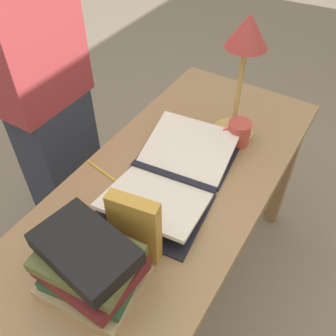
# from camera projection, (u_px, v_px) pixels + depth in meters

# --- Properties ---
(ground_plane) EXTENTS (12.00, 12.00, 0.00)m
(ground_plane) POSITION_uv_depth(u_px,v_px,m) (163.00, 298.00, 1.74)
(ground_plane) COLOR gray
(reading_desk) EXTENTS (1.53, 0.62, 0.73)m
(reading_desk) POSITION_uv_depth(u_px,v_px,m) (161.00, 213.00, 1.29)
(reading_desk) COLOR #937047
(reading_desk) RESTS_ON ground_plane
(open_book) EXTENTS (0.59, 0.38, 0.07)m
(open_book) POSITION_uv_depth(u_px,v_px,m) (173.00, 175.00, 1.25)
(open_book) COLOR black
(open_book) RESTS_ON reading_desk
(book_stack_tall) EXTENTS (0.23, 0.27, 0.19)m
(book_stack_tall) POSITION_uv_depth(u_px,v_px,m) (90.00, 266.00, 0.93)
(book_stack_tall) COLOR tan
(book_stack_tall) RESTS_ON reading_desk
(book_standing_upright) EXTENTS (0.06, 0.14, 0.22)m
(book_standing_upright) POSITION_uv_depth(u_px,v_px,m) (135.00, 228.00, 0.99)
(book_standing_upright) COLOR #BC8933
(book_standing_upright) RESTS_ON reading_desk
(reading_lamp) EXTENTS (0.16, 0.16, 0.46)m
(reading_lamp) POSITION_uv_depth(u_px,v_px,m) (245.00, 52.00, 1.20)
(reading_lamp) COLOR tan
(reading_lamp) RESTS_ON reading_desk
(coffee_mug) EXTENTS (0.09, 0.10, 0.09)m
(coffee_mug) POSITION_uv_depth(u_px,v_px,m) (238.00, 133.00, 1.37)
(coffee_mug) COLOR #B74238
(coffee_mug) RESTS_ON reading_desk
(pencil) EXTENTS (0.03, 0.15, 0.01)m
(pencil) POSITION_uv_depth(u_px,v_px,m) (102.00, 171.00, 1.29)
(pencil) COLOR gold
(pencil) RESTS_ON reading_desk
(person_reader) EXTENTS (0.36, 0.22, 1.65)m
(person_reader) POSITION_uv_depth(u_px,v_px,m) (45.00, 95.00, 1.48)
(person_reader) COLOR #2D3342
(person_reader) RESTS_ON ground_plane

